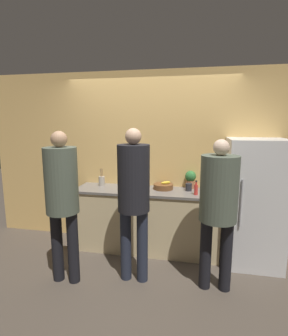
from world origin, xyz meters
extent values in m
plane|color=#4C4238|center=(0.00, 0.00, 0.00)|extent=(14.00, 14.00, 0.00)
cube|color=#E0B266|center=(0.00, 0.62, 1.30)|extent=(5.20, 0.06, 2.60)
cube|color=beige|center=(0.00, 0.34, 0.44)|extent=(2.04, 0.57, 0.87)
cube|color=slate|center=(0.00, 0.34, 0.89)|extent=(2.07, 0.60, 0.03)
cube|color=white|center=(1.44, 0.26, 0.83)|extent=(0.71, 0.68, 1.66)
cylinder|color=#99999E|center=(1.22, -0.09, 0.91)|extent=(0.02, 0.02, 0.58)
cylinder|color=black|center=(-0.89, -0.63, 0.43)|extent=(0.13, 0.13, 0.85)
cylinder|color=black|center=(-0.69, -0.63, 0.43)|extent=(0.13, 0.13, 0.85)
cylinder|color=#515B4C|center=(-0.79, -0.63, 1.22)|extent=(0.37, 0.37, 0.74)
sphere|color=tan|center=(-0.79, -0.63, 1.68)|extent=(0.18, 0.18, 0.18)
cylinder|color=#232838|center=(-0.10, -0.45, 0.43)|extent=(0.13, 0.13, 0.86)
cylinder|color=#232838|center=(0.10, -0.45, 0.43)|extent=(0.13, 0.13, 0.86)
cylinder|color=black|center=(0.00, -0.45, 1.24)|extent=(0.36, 0.36, 0.76)
sphere|color=#DBAD89|center=(0.00, -0.45, 1.71)|extent=(0.18, 0.18, 0.18)
cylinder|color=black|center=(0.82, -0.44, 0.41)|extent=(0.13, 0.13, 0.81)
cylinder|color=black|center=(1.04, -0.44, 0.41)|extent=(0.13, 0.13, 0.81)
cylinder|color=#515B4C|center=(0.93, -0.44, 1.17)|extent=(0.40, 0.40, 0.71)
sphere|color=beige|center=(0.93, -0.44, 1.61)|extent=(0.17, 0.17, 0.17)
cylinder|color=brown|center=(0.23, 0.41, 0.94)|extent=(0.28, 0.28, 0.08)
ellipsoid|color=yellow|center=(0.26, 0.41, 1.00)|extent=(0.15, 0.12, 0.04)
cylinder|color=#ADA393|center=(-0.71, 0.42, 0.98)|extent=(0.09, 0.09, 0.14)
cylinder|color=#99754C|center=(-0.72, 0.42, 1.07)|extent=(0.01, 0.05, 0.20)
cylinder|color=#99754C|center=(-0.71, 0.43, 1.07)|extent=(0.03, 0.04, 0.20)
cylinder|color=#99754C|center=(-0.71, 0.41, 1.07)|extent=(0.04, 0.01, 0.20)
cylinder|color=#236033|center=(-0.27, 0.21, 0.97)|extent=(0.07, 0.07, 0.13)
cylinder|color=#236033|center=(-0.27, 0.21, 1.05)|extent=(0.03, 0.03, 0.04)
cylinder|color=black|center=(-0.27, 0.21, 1.08)|extent=(0.04, 0.04, 0.01)
cylinder|color=red|center=(0.69, 0.20, 0.97)|extent=(0.05, 0.05, 0.14)
cylinder|color=red|center=(0.69, 0.20, 1.06)|extent=(0.02, 0.02, 0.04)
cylinder|color=black|center=(0.69, 0.20, 1.09)|extent=(0.03, 0.03, 0.02)
cylinder|color=#28282D|center=(0.59, 0.39, 0.96)|extent=(0.09, 0.09, 0.10)
cylinder|color=gold|center=(0.87, 0.19, 0.95)|extent=(0.07, 0.07, 0.09)
cylinder|color=#9E6042|center=(0.61, 0.54, 0.96)|extent=(0.12, 0.12, 0.11)
sphere|color=#2D6B33|center=(0.61, 0.54, 1.09)|extent=(0.16, 0.16, 0.16)
camera|label=1|loc=(0.69, -3.24, 1.87)|focal=28.00mm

